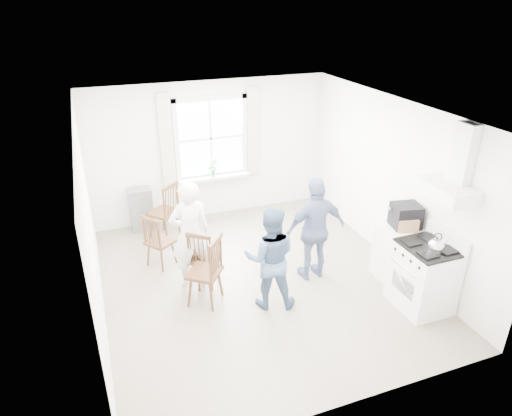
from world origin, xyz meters
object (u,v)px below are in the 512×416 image
Objects in this scene: stereo_stack at (406,216)px; person_right at (315,229)px; low_cabinet at (396,252)px; gas_stove at (423,276)px; person_mid at (270,258)px; person_left at (190,234)px; windsor_chair_b at (201,254)px; windsor_chair_c at (211,264)px; windsor_chair_a at (168,205)px.

stereo_stack is 0.27× the size of person_right.
person_right is (-1.13, 0.48, 0.36)m from low_cabinet.
gas_stove is 0.69× the size of person_right.
person_left is at bearing -24.64° from person_mid.
person_mid is at bearing 177.18° from stereo_stack.
windsor_chair_b is at bearing 164.30° from low_cabinet.
windsor_chair_b is (-2.81, 0.79, 0.12)m from low_cabinet.
stereo_stack is (0.11, 0.67, 0.59)m from gas_stove.
person_mid reaches higher than windsor_chair_b.
person_left is 1.84m from person_right.
low_cabinet is 0.60× the size of person_mid.
windsor_chair_c is at bearing -84.44° from windsor_chair_b.
low_cabinet is at bearing -15.70° from windsor_chair_b.
gas_stove reaches higher than windsor_chair_a.
windsor_chair_b is (-2.85, 0.82, -0.51)m from stereo_stack.
windsor_chair_c is 0.70× the size of person_mid.
low_cabinet is at bearing 84.32° from gas_stove.
windsor_chair_c is 0.65× the size of person_right.
stereo_stack reaches higher than windsor_chair_a.
gas_stove is 2.90m from windsor_chair_c.
person_mid is at bearing -42.47° from windsor_chair_b.
windsor_chair_c is at bearing 2.92° from person_right.
low_cabinet is 2.92m from windsor_chair_b.
low_cabinet is 2.80m from windsor_chair_c.
person_left is at bearing -16.32° from person_right.
windsor_chair_b is 1.72m from person_right.
person_mid is (0.74, -0.30, 0.10)m from windsor_chair_c.
windsor_chair_a is at bearing 95.68° from windsor_chair_c.
person_left is 1.01× the size of person_right.
windsor_chair_a is at bearing 95.70° from windsor_chair_b.
person_right is at bearing -134.61° from person_mid.
stereo_stack is 3.92m from windsor_chair_a.
person_right is at bearing 132.04° from gas_stove.
person_mid reaches higher than windsor_chair_a.
person_left reaches higher than stereo_stack.
windsor_chair_b is 0.57× the size of person_right.
windsor_chair_b is 0.43m from windsor_chair_c.
windsor_chair_a is 2.55m from person_mid.
stereo_stack is at bearing -16.05° from windsor_chair_b.
windsor_chair_a is at bearing 132.76° from gas_stove.
person_mid is at bearing -68.15° from windsor_chair_a.
person_left is at bearing 120.37° from windsor_chair_b.
person_left is (-0.15, 0.60, 0.18)m from windsor_chair_c.
person_right reaches higher than low_cabinet.
windsor_chair_b is (-2.74, 1.49, 0.08)m from gas_stove.
windsor_chair_a is (-3.02, 2.47, -0.43)m from stereo_stack.
person_left is at bearing 161.59° from low_cabinet.
gas_stove is 1.07× the size of windsor_chair_c.
windsor_chair_c is at bearing -84.32° from windsor_chair_a.
person_mid is (0.78, -0.72, 0.18)m from windsor_chair_b.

